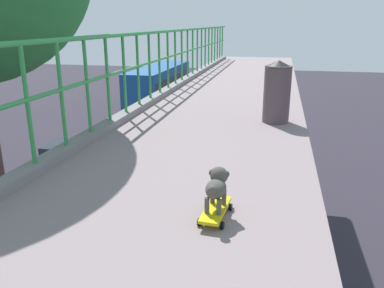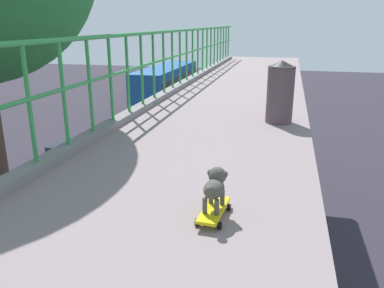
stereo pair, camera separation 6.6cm
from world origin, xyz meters
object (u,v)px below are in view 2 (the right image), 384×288
object	(u,v)px
car_black_fifth	(111,195)
car_red_taxi_seventh	(162,145)
toy_skateboard	(214,210)
litter_bin	(280,91)
city_bus	(166,85)
car_grey_sixth	(73,158)
small_dog	(215,185)

from	to	relation	value
car_black_fifth	car_red_taxi_seventh	world-z (taller)	car_red_taxi_seventh
toy_skateboard	litter_bin	xyz separation A→B (m)	(0.39, 3.16, 0.40)
car_red_taxi_seventh	city_bus	world-z (taller)	city_bus
car_grey_sixth	small_dog	distance (m)	16.69
car_black_fifth	car_grey_sixth	bearing A→B (deg)	136.21
car_grey_sixth	small_dog	bearing A→B (deg)	-54.68
toy_skateboard	small_dog	bearing A→B (deg)	84.97
small_dog	toy_skateboard	bearing A→B (deg)	-95.03
car_black_fifth	car_grey_sixth	distance (m)	4.87
car_black_fifth	small_dog	bearing A→B (deg)	-59.40
toy_skateboard	litter_bin	world-z (taller)	litter_bin
car_grey_sixth	car_red_taxi_seventh	distance (m)	4.74
car_black_fifth	city_bus	xyz separation A→B (m)	(-3.61, 18.66, 1.25)
car_black_fifth	litter_bin	size ratio (longest dim) A/B	4.78
car_red_taxi_seventh	small_dog	size ratio (longest dim) A/B	11.04
city_bus	litter_bin	world-z (taller)	litter_bin
car_red_taxi_seventh	litter_bin	bearing A→B (deg)	-64.78
city_bus	small_dog	size ratio (longest dim) A/B	31.24
city_bus	toy_skateboard	distance (m)	30.00
car_grey_sixth	city_bus	world-z (taller)	city_bus
car_red_taxi_seventh	litter_bin	size ratio (longest dim) A/B	4.22
car_black_fifth	city_bus	size ratio (longest dim) A/B	0.40
car_red_taxi_seventh	city_bus	bearing A→B (deg)	106.20
car_grey_sixth	city_bus	xyz separation A→B (m)	(-0.10, 15.29, 1.21)
car_black_fifth	car_red_taxi_seventh	distance (m)	6.70
car_black_fifth	toy_skateboard	bearing A→B (deg)	-59.47
litter_bin	car_black_fifth	bearing A→B (deg)	133.13
car_black_fifth	litter_bin	xyz separation A→B (m)	(6.07, -6.48, 5.28)
litter_bin	city_bus	bearing A→B (deg)	111.07
small_dog	car_red_taxi_seventh	bearing A→B (deg)	109.65
car_red_taxi_seventh	toy_skateboard	world-z (taller)	toy_skateboard
car_red_taxi_seventh	city_bus	size ratio (longest dim) A/B	0.35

